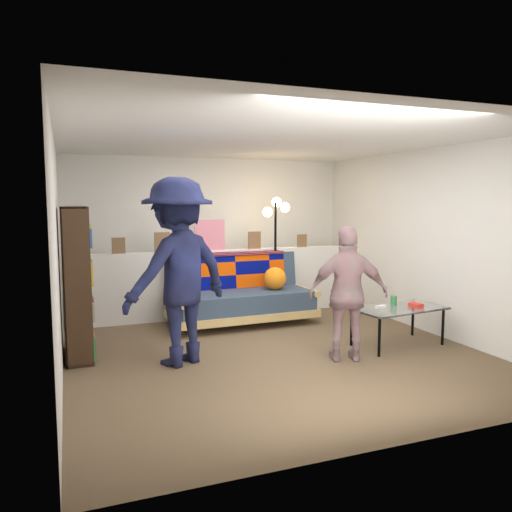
{
  "coord_description": "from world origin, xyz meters",
  "views": [
    {
      "loc": [
        -2.16,
        -5.27,
        1.72
      ],
      "look_at": [
        0.0,
        0.4,
        1.05
      ],
      "focal_mm": 35.0,
      "sensor_mm": 36.0,
      "label": 1
    }
  ],
  "objects_px": {
    "futon_sofa": "(242,295)",
    "floor_lamp": "(276,232)",
    "coffee_table": "(398,310)",
    "person_left": "(178,272)",
    "bookshelf": "(77,288)",
    "person_right": "(348,294)"
  },
  "relations": [
    {
      "from": "floor_lamp",
      "to": "futon_sofa",
      "type": "bearing_deg",
      "value": -150.46
    },
    {
      "from": "futon_sofa",
      "to": "person_right",
      "type": "height_order",
      "value": "person_right"
    },
    {
      "from": "person_right",
      "to": "floor_lamp",
      "type": "bearing_deg",
      "value": -74.17
    },
    {
      "from": "floor_lamp",
      "to": "person_left",
      "type": "bearing_deg",
      "value": -136.23
    },
    {
      "from": "floor_lamp",
      "to": "person_left",
      "type": "distance_m",
      "value": 2.63
    },
    {
      "from": "coffee_table",
      "to": "person_left",
      "type": "relative_size",
      "value": 0.59
    },
    {
      "from": "bookshelf",
      "to": "person_right",
      "type": "distance_m",
      "value": 2.96
    },
    {
      "from": "futon_sofa",
      "to": "coffee_table",
      "type": "xyz_separation_m",
      "value": [
        1.38,
        -1.7,
        0.03
      ]
    },
    {
      "from": "futon_sofa",
      "to": "floor_lamp",
      "type": "distance_m",
      "value": 1.17
    },
    {
      "from": "bookshelf",
      "to": "floor_lamp",
      "type": "relative_size",
      "value": 0.94
    },
    {
      "from": "coffee_table",
      "to": "person_left",
      "type": "xyz_separation_m",
      "value": [
        -2.59,
        0.28,
        0.55
      ]
    },
    {
      "from": "futon_sofa",
      "to": "bookshelf",
      "type": "xyz_separation_m",
      "value": [
        -2.2,
        -0.82,
        0.37
      ]
    },
    {
      "from": "coffee_table",
      "to": "person_left",
      "type": "height_order",
      "value": "person_left"
    },
    {
      "from": "coffee_table",
      "to": "floor_lamp",
      "type": "height_order",
      "value": "floor_lamp"
    },
    {
      "from": "bookshelf",
      "to": "coffee_table",
      "type": "height_order",
      "value": "bookshelf"
    },
    {
      "from": "person_left",
      "to": "person_right",
      "type": "bearing_deg",
      "value": 136.42
    },
    {
      "from": "bookshelf",
      "to": "floor_lamp",
      "type": "height_order",
      "value": "floor_lamp"
    },
    {
      "from": "bookshelf",
      "to": "person_left",
      "type": "relative_size",
      "value": 0.84
    },
    {
      "from": "futon_sofa",
      "to": "person_left",
      "type": "bearing_deg",
      "value": -130.23
    },
    {
      "from": "futon_sofa",
      "to": "bookshelf",
      "type": "height_order",
      "value": "bookshelf"
    },
    {
      "from": "futon_sofa",
      "to": "person_right",
      "type": "distance_m",
      "value": 2.07
    },
    {
      "from": "futon_sofa",
      "to": "bookshelf",
      "type": "bearing_deg",
      "value": -159.63
    }
  ]
}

